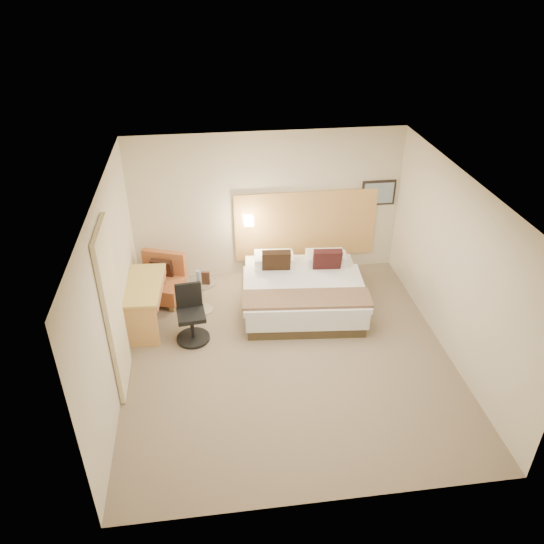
{
  "coord_description": "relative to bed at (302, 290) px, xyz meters",
  "views": [
    {
      "loc": [
        -1.05,
        -6.09,
        5.22
      ],
      "look_at": [
        -0.16,
        0.64,
        1.11
      ],
      "focal_mm": 35.0,
      "sensor_mm": 36.0,
      "label": 1
    }
  ],
  "objects": [
    {
      "name": "wall_right",
      "position": [
        1.97,
        -1.29,
        1.04
      ],
      "size": [
        0.02,
        5.0,
        2.7
      ],
      "primitive_type": "cube",
      "color": "beige",
      "rests_on": "floor"
    },
    {
      "name": "art_canvas",
      "position": [
        1.58,
        1.17,
        1.19
      ],
      "size": [
        0.54,
        0.01,
        0.39
      ],
      "primitive_type": "cube",
      "color": "gray",
      "rests_on": "wall_back"
    },
    {
      "name": "floor",
      "position": [
        -0.44,
        -1.29,
        -0.32
      ],
      "size": [
        4.8,
        5.0,
        0.02
      ],
      "primitive_type": "cube",
      "color": "#766550",
      "rests_on": "ground"
    },
    {
      "name": "wall_left",
      "position": [
        -2.85,
        -1.29,
        1.04
      ],
      "size": [
        0.02,
        5.0,
        2.7
      ],
      "primitive_type": "cube",
      "color": "beige",
      "rests_on": "floor"
    },
    {
      "name": "menu_folder",
      "position": [
        -1.61,
        0.01,
        0.36
      ],
      "size": [
        0.14,
        0.07,
        0.22
      ],
      "primitive_type": "cube",
      "rotation": [
        0.0,
        0.0,
        -0.16
      ],
      "color": "#3A2217",
      "rests_on": "side_table"
    },
    {
      "name": "wall_back",
      "position": [
        -0.44,
        1.22,
        1.04
      ],
      "size": [
        4.8,
        0.02,
        2.7
      ],
      "primitive_type": "cube",
      "color": "beige",
      "rests_on": "floor"
    },
    {
      "name": "bottle_a",
      "position": [
        -1.73,
        0.12,
        0.35
      ],
      "size": [
        0.07,
        0.07,
        0.2
      ],
      "primitive_type": "cylinder",
      "rotation": [
        0.0,
        0.0,
        -0.16
      ],
      "color": "#87A2D0",
      "rests_on": "side_table"
    },
    {
      "name": "art_frame",
      "position": [
        1.58,
        1.19,
        1.19
      ],
      "size": [
        0.62,
        0.03,
        0.47
      ],
      "primitive_type": "cube",
      "color": "black",
      "rests_on": "wall_back"
    },
    {
      "name": "wall_front",
      "position": [
        -0.44,
        -3.8,
        1.04
      ],
      "size": [
        4.8,
        0.02,
        2.7
      ],
      "primitive_type": "cube",
      "color": "beige",
      "rests_on": "floor"
    },
    {
      "name": "side_table",
      "position": [
        -1.7,
        0.08,
        -0.0
      ],
      "size": [
        0.58,
        0.58,
        0.56
      ],
      "color": "silver",
      "rests_on": "floor"
    },
    {
      "name": "desk",
      "position": [
        -2.56,
        -0.2,
        0.3
      ],
      "size": [
        0.65,
        1.28,
        0.78
      ],
      "color": "gold",
      "rests_on": "floor"
    },
    {
      "name": "curtain",
      "position": [
        -2.8,
        -1.54,
        0.91
      ],
      "size": [
        0.06,
        0.9,
        2.42
      ],
      "primitive_type": "cube",
      "color": "beige",
      "rests_on": "wall_left"
    },
    {
      "name": "headboard_panel",
      "position": [
        0.26,
        1.18,
        0.64
      ],
      "size": [
        2.6,
        0.04,
        1.3
      ],
      "primitive_type": "cube",
      "color": "tan",
      "rests_on": "wall_back"
    },
    {
      "name": "lamp_shade",
      "position": [
        -0.79,
        1.07,
        0.84
      ],
      "size": [
        0.15,
        0.15,
        0.15
      ],
      "primitive_type": "cube",
      "color": "#FFEDC6",
      "rests_on": "wall_back"
    },
    {
      "name": "bed",
      "position": [
        0.0,
        0.0,
        0.0
      ],
      "size": [
        2.13,
        2.09,
        0.97
      ],
      "color": "#3E321F",
      "rests_on": "floor"
    },
    {
      "name": "lamp_arm",
      "position": [
        -0.79,
        1.13,
        0.84
      ],
      "size": [
        0.02,
        0.12,
        0.02
      ],
      "primitive_type": "cylinder",
      "rotation": [
        1.57,
        0.0,
        0.0
      ],
      "color": "silver",
      "rests_on": "wall_back"
    },
    {
      "name": "lounge_chair",
      "position": [
        -2.38,
        0.56,
        0.01
      ],
      "size": [
        0.95,
        0.89,
        0.81
      ],
      "color": "#9C8049",
      "rests_on": "floor"
    },
    {
      "name": "desk_chair",
      "position": [
        -1.86,
        -0.66,
        0.07
      ],
      "size": [
        0.57,
        0.57,
        0.92
      ],
      "color": "black",
      "rests_on": "floor"
    },
    {
      "name": "ceiling",
      "position": [
        -0.44,
        -1.29,
        2.4
      ],
      "size": [
        4.8,
        5.0,
        0.02
      ],
      "primitive_type": "cube",
      "color": "silver",
      "rests_on": "floor"
    }
  ]
}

